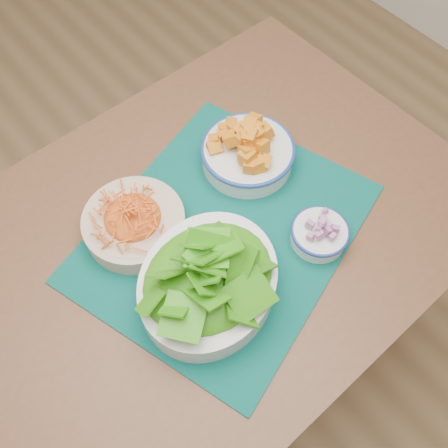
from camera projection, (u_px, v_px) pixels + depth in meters
The scene contains 7 objects.
ground at pixel (184, 295), 1.76m from camera, with size 4.00×4.00×0.00m, color olive.
table at pixel (193, 261), 1.10m from camera, with size 1.25×0.85×0.75m.
placemat at pixel (224, 232), 1.03m from camera, with size 0.57×0.46×0.00m, color #01352F.
carrot_bowl at pixel (133, 220), 0.99m from camera, with size 0.22×0.22×0.08m.
squash_bowl at pixel (248, 149), 1.08m from camera, with size 0.26×0.26×0.10m.
lettuce_bowl at pixel (208, 276), 0.90m from camera, with size 0.36×0.34×0.14m.
onion_bowl at pixel (320, 232), 0.99m from camera, with size 0.14×0.14×0.06m.
Camera 1 is at (-0.32, -0.62, 1.64)m, focal length 40.00 mm.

